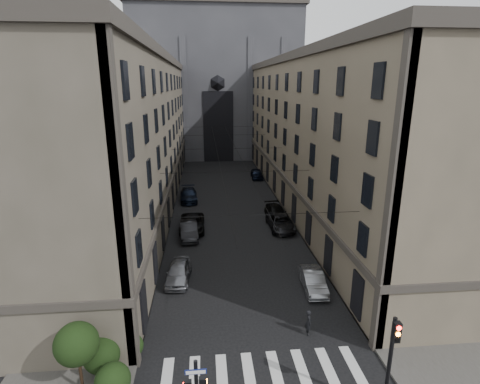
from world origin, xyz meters
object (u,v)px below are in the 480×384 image
object	(u,v)px
car_right_midnear	(281,222)
car_right_far	(257,174)
traffic_light_right	(392,354)
car_right_midfar	(276,213)
car_left_far	(189,195)
gothic_tower	(216,72)
car_left_midfar	(192,223)
pedestrian	(308,322)
car_right_near	(313,280)
car_left_near	(178,272)
car_left_midnear	(189,230)

from	to	relation	value
car_right_midnear	car_right_far	size ratio (longest dim) A/B	1.20
traffic_light_right	car_right_midfar	world-z (taller)	traffic_light_right
car_left_far	car_right_midnear	size ratio (longest dim) A/B	0.99
gothic_tower	car_right_midfar	size ratio (longest dim) A/B	11.16
car_right_midnear	car_right_midfar	size ratio (longest dim) A/B	1.07
car_left_midfar	pedestrian	xyz separation A→B (m)	(7.86, -18.48, 0.07)
car_right_midfar	traffic_light_right	bearing A→B (deg)	-93.44
car_left_far	car_right_near	bearing A→B (deg)	-70.15
traffic_light_right	car_left_near	size ratio (longest dim) A/B	1.14
car_left_midnear	car_right_midnear	bearing A→B (deg)	3.04
car_right_midnear	car_right_midfar	bearing A→B (deg)	86.28
traffic_light_right	car_left_near	xyz separation A→B (m)	(-10.85, 13.70, -2.51)
car_right_far	car_right_midnear	bearing A→B (deg)	-89.42
gothic_tower	car_left_midfar	distance (m)	51.56
car_left_midfar	car_right_midfar	world-z (taller)	car_left_midfar
car_left_far	gothic_tower	bearing A→B (deg)	78.42
car_left_midfar	pedestrian	world-z (taller)	pedestrian
traffic_light_right	car_left_midfar	xyz separation A→B (m)	(-10.03, 24.56, -2.50)
car_left_midfar	car_right_midfar	bearing A→B (deg)	14.95
car_left_near	car_right_midfar	bearing A→B (deg)	56.04
car_left_near	car_left_midnear	world-z (taller)	car_left_midnear
car_left_midnear	pedestrian	xyz separation A→B (m)	(8.16, -16.50, 0.04)
car_left_midfar	pedestrian	bearing A→B (deg)	-67.29
traffic_light_right	car_right_midnear	world-z (taller)	traffic_light_right
car_left_midfar	car_right_midnear	bearing A→B (deg)	-3.85
car_left_near	car_right_near	size ratio (longest dim) A/B	1.03
traffic_light_right	car_left_near	bearing A→B (deg)	128.38
car_left_midfar	car_right_near	distance (m)	16.35
car_left_midnear	car_right_near	xyz separation A→B (m)	(9.99, -11.19, -0.09)
traffic_light_right	car_right_far	size ratio (longest dim) A/B	1.12
car_right_far	pedestrian	xyz separation A→B (m)	(-2.35, -40.84, 0.07)
gothic_tower	car_left_near	bearing A→B (deg)	-95.05
car_right_midnear	car_right_midfar	xyz separation A→B (m)	(0.14, 3.28, -0.02)
pedestrian	car_right_near	bearing A→B (deg)	-18.20
car_right_midnear	car_right_far	world-z (taller)	car_right_far
car_left_midnear	car_right_far	world-z (taller)	car_left_midnear
car_left_near	pedestrian	world-z (taller)	pedestrian
gothic_tower	car_left_midnear	world-z (taller)	gothic_tower
car_right_far	pedestrian	bearing A→B (deg)	-91.39
car_left_midfar	car_right_midnear	size ratio (longest dim) A/B	1.02
car_right_midnear	car_right_far	distance (m)	22.96
traffic_light_right	car_right_midnear	xyz separation A→B (m)	(-0.35, 23.97, -2.52)
car_left_near	pedestrian	xyz separation A→B (m)	(8.68, -7.62, 0.08)
car_right_midfar	pedestrian	world-z (taller)	pedestrian
car_right_midnear	car_left_far	bearing A→B (deg)	131.12
pedestrian	car_right_midnear	bearing A→B (deg)	-5.03
car_right_midnear	traffic_light_right	bearing A→B (deg)	-90.41
pedestrian	gothic_tower	bearing A→B (deg)	3.72
pedestrian	car_left_midnear	bearing A→B (deg)	27.10
car_left_far	car_right_far	world-z (taller)	car_left_far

